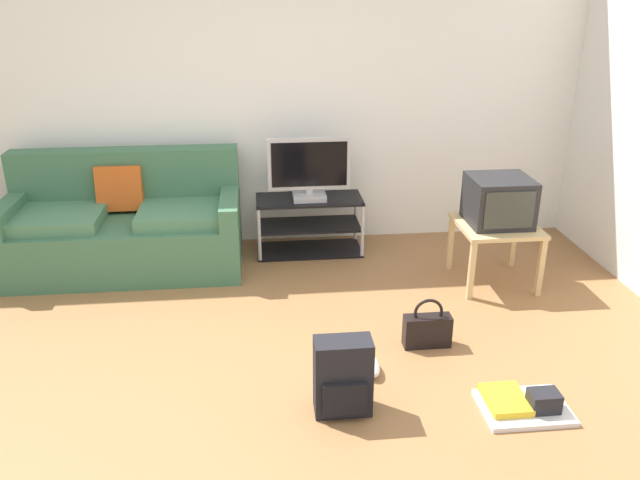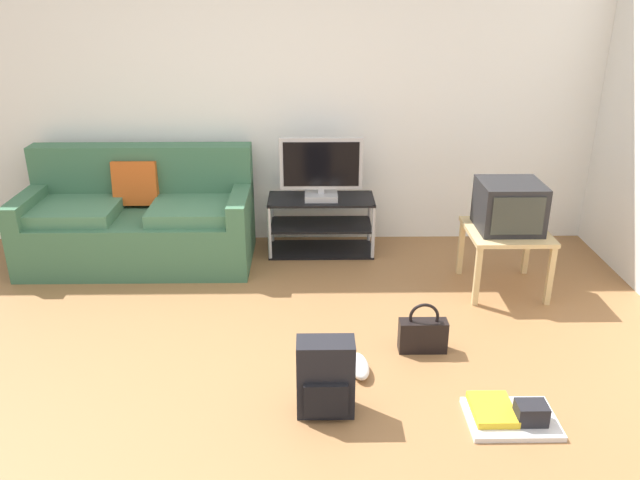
# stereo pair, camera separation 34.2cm
# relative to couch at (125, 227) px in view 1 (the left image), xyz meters

# --- Properties ---
(ground_plane) EXTENTS (9.00, 9.80, 0.02)m
(ground_plane) POSITION_rel_couch_xyz_m (0.85, -1.94, -0.35)
(ground_plane) COLOR olive
(wall_back) EXTENTS (9.00, 0.10, 2.70)m
(wall_back) POSITION_rel_couch_xyz_m (0.85, 0.51, 1.01)
(wall_back) COLOR white
(wall_back) RESTS_ON ground_plane
(couch) EXTENTS (1.82, 0.83, 0.91)m
(couch) POSITION_rel_couch_xyz_m (0.00, 0.00, 0.00)
(couch) COLOR #3D6B4C
(couch) RESTS_ON ground_plane
(tv_stand) EXTENTS (0.88, 0.40, 0.48)m
(tv_stand) POSITION_rel_couch_xyz_m (1.49, 0.15, -0.10)
(tv_stand) COLOR black
(tv_stand) RESTS_ON ground_plane
(flat_tv) EXTENTS (0.68, 0.22, 0.52)m
(flat_tv) POSITION_rel_couch_xyz_m (1.49, 0.13, 0.39)
(flat_tv) COLOR #B2B2B7
(flat_tv) RESTS_ON tv_stand
(side_table) EXTENTS (0.58, 0.58, 0.48)m
(side_table) POSITION_rel_couch_xyz_m (2.84, -0.58, 0.07)
(side_table) COLOR tan
(side_table) RESTS_ON ground_plane
(crt_tv) EXTENTS (0.44, 0.43, 0.35)m
(crt_tv) POSITION_rel_couch_xyz_m (2.84, -0.56, 0.31)
(crt_tv) COLOR #232326
(crt_tv) RESTS_ON side_table
(backpack) EXTENTS (0.31, 0.24, 0.44)m
(backpack) POSITION_rel_couch_xyz_m (1.48, -2.04, -0.13)
(backpack) COLOR black
(backpack) RESTS_ON ground_plane
(handbag) EXTENTS (0.30, 0.11, 0.33)m
(handbag) POSITION_rel_couch_xyz_m (2.10, -1.44, -0.22)
(handbag) COLOR black
(handbag) RESTS_ON ground_plane
(sneakers_pair) EXTENTS (0.37, 0.28, 0.09)m
(sneakers_pair) POSITION_rel_couch_xyz_m (1.58, -1.68, -0.29)
(sneakers_pair) COLOR white
(sneakers_pair) RESTS_ON ground_plane
(floor_tray) EXTENTS (0.47, 0.35, 0.14)m
(floor_tray) POSITION_rel_couch_xyz_m (2.46, -2.15, -0.30)
(floor_tray) COLOR silver
(floor_tray) RESTS_ON ground_plane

